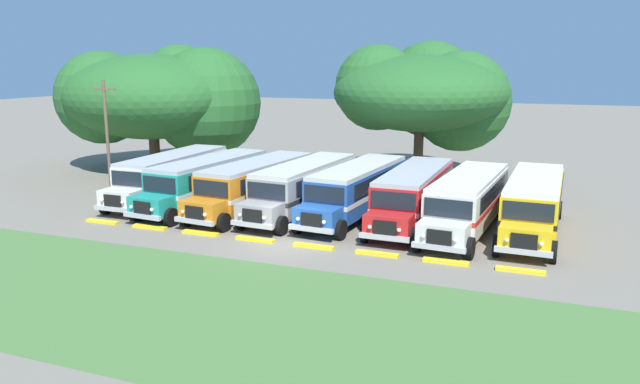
% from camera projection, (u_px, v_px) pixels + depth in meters
% --- Properties ---
extents(ground_plane, '(220.00, 220.00, 0.00)m').
position_uv_depth(ground_plane, '(284.00, 244.00, 28.80)').
color(ground_plane, slate).
extents(foreground_grass_strip, '(80.00, 10.24, 0.01)m').
position_uv_depth(foreground_grass_strip, '(191.00, 305.00, 21.53)').
color(foreground_grass_strip, '#4C7538').
rests_on(foreground_grass_strip, ground_plane).
extents(parked_bus_slot_0, '(2.78, 10.85, 2.82)m').
position_uv_depth(parked_bus_slot_0, '(172.00, 174.00, 38.20)').
color(parked_bus_slot_0, silver).
rests_on(parked_bus_slot_0, ground_plane).
extents(parked_bus_slot_1, '(3.46, 10.96, 2.82)m').
position_uv_depth(parked_bus_slot_1, '(208.00, 179.00, 36.42)').
color(parked_bus_slot_1, teal).
rests_on(parked_bus_slot_1, ground_plane).
extents(parked_bus_slot_2, '(3.61, 10.98, 2.82)m').
position_uv_depth(parked_bus_slot_2, '(256.00, 183.00, 35.35)').
color(parked_bus_slot_2, orange).
rests_on(parked_bus_slot_2, ground_plane).
extents(parked_bus_slot_3, '(3.32, 10.94, 2.82)m').
position_uv_depth(parked_bus_slot_3, '(304.00, 185.00, 34.79)').
color(parked_bus_slot_3, '#9E9993').
rests_on(parked_bus_slot_3, ground_plane).
extents(parked_bus_slot_4, '(3.46, 10.96, 2.82)m').
position_uv_depth(parked_bus_slot_4, '(357.00, 188.00, 33.99)').
color(parked_bus_slot_4, '#23519E').
rests_on(parked_bus_slot_4, ground_plane).
extents(parked_bus_slot_5, '(2.79, 10.85, 2.82)m').
position_uv_depth(parked_bus_slot_5, '(414.00, 193.00, 32.75)').
color(parked_bus_slot_5, red).
rests_on(parked_bus_slot_5, ground_plane).
extents(parked_bus_slot_6, '(3.37, 10.94, 2.82)m').
position_uv_depth(parked_bus_slot_6, '(468.00, 199.00, 31.10)').
color(parked_bus_slot_6, silver).
rests_on(parked_bus_slot_6, ground_plane).
extents(parked_bus_slot_7, '(2.92, 10.87, 2.82)m').
position_uv_depth(parked_bus_slot_7, '(534.00, 202.00, 30.63)').
color(parked_bus_slot_7, yellow).
rests_on(parked_bus_slot_7, ground_plane).
extents(curb_wheelstop_0, '(2.00, 0.36, 0.15)m').
position_uv_depth(curb_wheelstop_0, '(103.00, 222.00, 32.57)').
color(curb_wheelstop_0, yellow).
rests_on(curb_wheelstop_0, ground_plane).
extents(curb_wheelstop_1, '(2.00, 0.36, 0.15)m').
position_uv_depth(curb_wheelstop_1, '(150.00, 227.00, 31.48)').
color(curb_wheelstop_1, yellow).
rests_on(curb_wheelstop_1, ground_plane).
extents(curb_wheelstop_2, '(2.00, 0.36, 0.15)m').
position_uv_depth(curb_wheelstop_2, '(200.00, 233.00, 30.39)').
color(curb_wheelstop_2, yellow).
rests_on(curb_wheelstop_2, ground_plane).
extents(curb_wheelstop_3, '(2.00, 0.36, 0.15)m').
position_uv_depth(curb_wheelstop_3, '(255.00, 239.00, 29.29)').
color(curb_wheelstop_3, yellow).
rests_on(curb_wheelstop_3, ground_plane).
extents(curb_wheelstop_4, '(2.00, 0.36, 0.15)m').
position_uv_depth(curb_wheelstop_4, '(314.00, 246.00, 28.20)').
color(curb_wheelstop_4, yellow).
rests_on(curb_wheelstop_4, ground_plane).
extents(curb_wheelstop_5, '(2.00, 0.36, 0.15)m').
position_uv_depth(curb_wheelstop_5, '(377.00, 254.00, 27.11)').
color(curb_wheelstop_5, yellow).
rests_on(curb_wheelstop_5, ground_plane).
extents(curb_wheelstop_6, '(2.00, 0.36, 0.15)m').
position_uv_depth(curb_wheelstop_6, '(446.00, 262.00, 26.02)').
color(curb_wheelstop_6, yellow).
rests_on(curb_wheelstop_6, ground_plane).
extents(curb_wheelstop_7, '(2.00, 0.36, 0.15)m').
position_uv_depth(curb_wheelstop_7, '(520.00, 271.00, 24.92)').
color(curb_wheelstop_7, yellow).
rests_on(curb_wheelstop_7, ground_plane).
extents(broad_shade_tree, '(12.57, 14.08, 10.18)m').
position_uv_depth(broad_shade_tree, '(425.00, 93.00, 44.18)').
color(broad_shade_tree, brown).
rests_on(broad_shade_tree, ground_plane).
extents(secondary_tree, '(15.82, 13.93, 10.04)m').
position_uv_depth(secondary_tree, '(161.00, 97.00, 48.18)').
color(secondary_tree, brown).
rests_on(secondary_tree, ground_plane).
extents(utility_pole, '(1.80, 0.20, 7.45)m').
position_uv_depth(utility_pole, '(107.00, 134.00, 38.88)').
color(utility_pole, brown).
rests_on(utility_pole, ground_plane).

